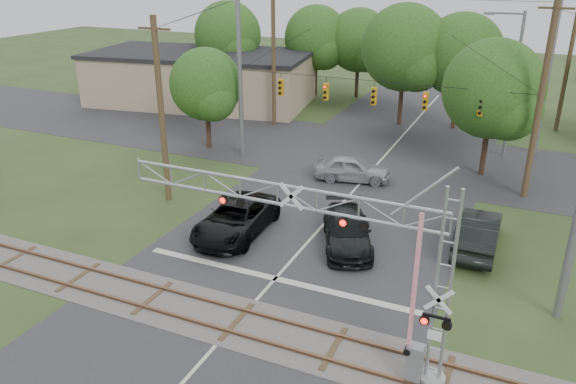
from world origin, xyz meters
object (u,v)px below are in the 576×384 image
at_px(car_dark, 347,231).
at_px(sedan_silver, 352,168).
at_px(traffic_signal_span, 389,89).
at_px(pickup_black, 236,219).
at_px(streetlight, 512,78).
at_px(crossing_gantry, 338,246).
at_px(commercial_building, 201,77).

distance_m(car_dark, sedan_silver, 8.87).
distance_m(traffic_signal_span, pickup_black, 13.11).
distance_m(pickup_black, streetlight, 22.20).
bearing_deg(streetlight, traffic_signal_span, -132.39).
height_order(sedan_silver, streetlight, streetlight).
bearing_deg(pickup_black, sedan_silver, 69.55).
bearing_deg(car_dark, sedan_silver, 83.35).
height_order(pickup_black, streetlight, streetlight).
distance_m(car_dark, streetlight, 18.97).
relative_size(crossing_gantry, pickup_black, 1.94).
distance_m(crossing_gantry, pickup_black, 11.17).
relative_size(sedan_silver, streetlight, 0.47).
xyz_separation_m(crossing_gantry, traffic_signal_span, (-3.20, 18.36, 1.23)).
bearing_deg(pickup_black, car_dark, 8.25).
bearing_deg(streetlight, sedan_silver, -132.64).
height_order(crossing_gantry, commercial_building, crossing_gantry).
xyz_separation_m(traffic_signal_span, pickup_black, (-4.66, -11.28, -4.81)).
bearing_deg(traffic_signal_span, streetlight, 47.61).
height_order(crossing_gantry, streetlight, streetlight).
relative_size(crossing_gantry, sedan_silver, 2.49).
relative_size(pickup_black, commercial_building, 0.27).
bearing_deg(sedan_silver, crossing_gantry, -175.56).
bearing_deg(crossing_gantry, traffic_signal_span, 99.90).
height_order(traffic_signal_span, commercial_building, traffic_signal_span).
bearing_deg(commercial_building, car_dark, -54.15).
bearing_deg(car_dark, traffic_signal_span, 71.99).
xyz_separation_m(car_dark, sedan_silver, (-2.52, 8.51, 0.02)).
xyz_separation_m(crossing_gantry, streetlight, (3.41, 25.61, 1.16)).
relative_size(crossing_gantry, traffic_signal_span, 0.61).
height_order(car_dark, sedan_silver, sedan_silver).
bearing_deg(streetlight, crossing_gantry, -97.59).
bearing_deg(crossing_gantry, pickup_black, 137.99).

